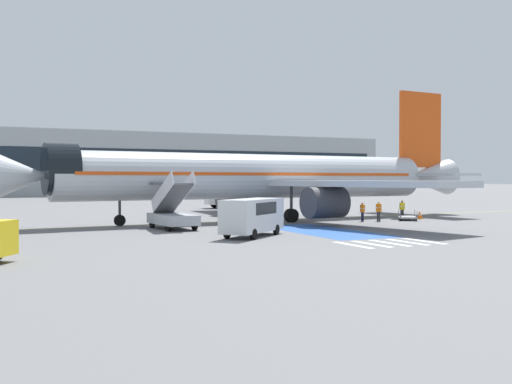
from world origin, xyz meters
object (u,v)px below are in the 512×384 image
(service_van_1, at_px, (253,214))
(ground_crew_0, at_px, (402,208))
(ground_crew_3, at_px, (255,212))
(terminal_building, at_px, (104,164))
(boarding_stairs_forward, at_px, (173,215))
(fuel_tanker, at_px, (244,193))
(baggage_cart, at_px, (408,217))
(ground_crew_2, at_px, (379,210))
(traffic_cone_0, at_px, (420,215))
(airliner, at_px, (264,177))
(ground_crew_1, at_px, (362,210))

(service_van_1, relative_size, ground_crew_0, 3.40)
(ground_crew_3, relative_size, terminal_building, 0.01)
(ground_crew_0, bearing_deg, boarding_stairs_forward, -165.23)
(ground_crew_0, relative_size, ground_crew_3, 0.89)
(fuel_tanker, relative_size, ground_crew_0, 5.78)
(baggage_cart, bearing_deg, fuel_tanker, -46.05)
(service_van_1, height_order, baggage_cart, service_van_1)
(ground_crew_2, xyz_separation_m, traffic_cone_0, (5.07, 0.97, -0.61))
(ground_crew_2, height_order, traffic_cone_0, ground_crew_2)
(ground_crew_2, bearing_deg, airliner, -152.35)
(fuel_tanker, distance_m, terminal_building, 65.00)
(airliner, relative_size, terminal_building, 0.32)
(service_van_1, xyz_separation_m, ground_crew_1, (13.62, 8.08, -0.46))
(fuel_tanker, height_order, ground_crew_3, fuel_tanker)
(service_van_1, bearing_deg, airliner, 110.85)
(boarding_stairs_forward, relative_size, traffic_cone_0, 7.82)
(ground_crew_0, bearing_deg, fuel_tanker, 110.65)
(service_van_1, distance_m, ground_crew_0, 21.58)
(ground_crew_0, distance_m, ground_crew_1, 5.83)
(airliner, bearing_deg, terminal_building, -5.84)
(ground_crew_0, bearing_deg, baggage_cart, -110.13)
(ground_crew_1, bearing_deg, boarding_stairs_forward, -83.61)
(ground_crew_0, relative_size, traffic_cone_0, 2.33)
(ground_crew_1, height_order, ground_crew_3, ground_crew_3)
(airliner, bearing_deg, boarding_stairs_forward, 113.98)
(service_van_1, height_order, traffic_cone_0, service_van_1)
(boarding_stairs_forward, distance_m, traffic_cone_0, 22.80)
(boarding_stairs_forward, distance_m, ground_crew_3, 6.21)
(ground_crew_2, bearing_deg, boarding_stairs_forward, -120.35)
(ground_crew_1, height_order, traffic_cone_0, ground_crew_1)
(service_van_1, bearing_deg, baggage_cart, 72.16)
(baggage_cart, bearing_deg, ground_crew_3, 37.68)
(fuel_tanker, bearing_deg, airliner, 164.96)
(airliner, bearing_deg, ground_crew_2, -125.85)
(airliner, height_order, ground_crew_1, airliner)
(boarding_stairs_forward, distance_m, ground_crew_2, 17.70)
(ground_crew_2, distance_m, terminal_building, 90.93)
(boarding_stairs_forward, bearing_deg, traffic_cone_0, -1.54)
(service_van_1, height_order, ground_crew_2, service_van_1)
(boarding_stairs_forward, xyz_separation_m, service_van_1, (2.87, -7.32, 0.37))
(fuel_tanker, xyz_separation_m, ground_crew_2, (0.93, -25.93, -0.86))
(baggage_cart, distance_m, terminal_building, 91.04)
(ground_crew_1, relative_size, traffic_cone_0, 2.33)
(fuel_tanker, height_order, baggage_cart, fuel_tanker)
(terminal_building, bearing_deg, service_van_1, -95.14)
(fuel_tanker, relative_size, ground_crew_3, 5.15)
(airliner, relative_size, ground_crew_1, 26.98)
(boarding_stairs_forward, height_order, ground_crew_2, boarding_stairs_forward)
(airliner, xyz_separation_m, ground_crew_1, (6.96, -4.39, -2.79))
(service_van_1, xyz_separation_m, ground_crew_3, (3.33, 7.00, -0.33))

